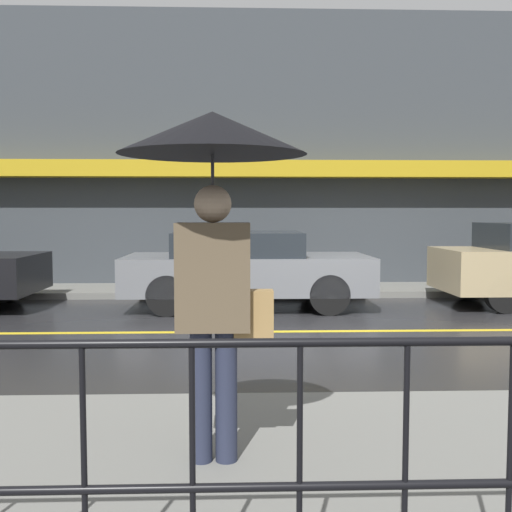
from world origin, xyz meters
The scene contains 7 objects.
ground_plane centered at (0.00, 0.00, 0.00)m, with size 80.00×80.00×0.00m, color #262628.
sidewalk_near centered at (0.00, -4.75, 0.06)m, with size 28.00×2.99×0.12m.
sidewalk_far centered at (0.00, 4.09, 0.06)m, with size 28.00×1.66×0.12m.
lane_marking centered at (0.00, 0.00, 0.00)m, with size 25.20×0.12×0.01m.
building_storefront centered at (0.00, 5.04, 3.00)m, with size 28.00×0.85×6.05m.
pedestrian centered at (-1.62, -4.64, 1.84)m, with size 1.13×1.13×2.13m.
car_grey centered at (-1.32, 2.20, 0.70)m, with size 4.24×1.90×1.33m.
Camera 1 is at (-1.49, -8.24, 1.65)m, focal length 42.00 mm.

